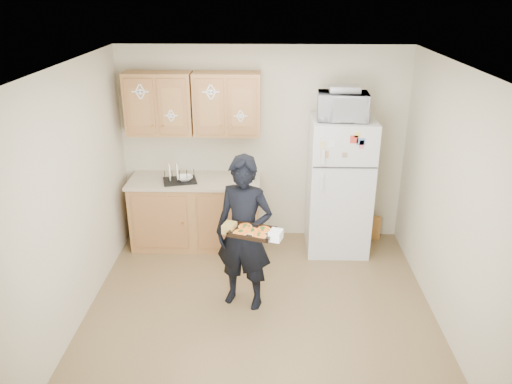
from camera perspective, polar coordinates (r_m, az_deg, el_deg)
floor at (r=5.34m, az=0.44°, el=-13.57°), size 3.60×3.60×0.00m
ceiling at (r=4.36m, az=0.54°, el=14.02°), size 3.60×3.60×0.00m
wall_back at (r=6.40m, az=0.79°, el=5.33°), size 3.60×0.04×2.50m
wall_front at (r=3.15m, az=-0.14°, el=-14.57°), size 3.60×0.04×2.50m
wall_left at (r=5.07m, az=-20.32°, el=-0.91°), size 0.04×3.60×2.50m
wall_right at (r=5.01m, az=21.53°, el=-1.34°), size 0.04×3.60×2.50m
refrigerator at (r=6.24m, az=9.48°, el=0.67°), size 0.75×0.70×1.70m
base_cabinet at (r=6.46m, az=-6.85°, el=-2.45°), size 1.60×0.60×0.86m
countertop at (r=6.28m, az=-7.04°, el=1.26°), size 1.64×0.64×0.04m
upper_cab_left at (r=6.21m, az=-10.99°, el=9.89°), size 0.80×0.33×0.75m
upper_cab_right at (r=6.09m, az=-3.32°, el=10.01°), size 0.80×0.33×0.75m
cereal_box at (r=6.83m, az=13.15°, el=-4.00°), size 0.20×0.07×0.32m
person at (r=5.06m, az=-1.36°, el=-4.79°), size 0.69×0.56×1.64m
baking_tray at (r=4.73m, az=-0.44°, el=-4.64°), size 0.48×0.41×0.04m
pizza_front_left at (r=4.70m, az=-1.81°, el=-4.64°), size 0.14×0.14×0.02m
pizza_front_right at (r=4.64m, az=0.39°, el=-5.00°), size 0.14×0.14×0.02m
pizza_back_left at (r=4.81m, az=-1.23°, el=-3.95°), size 0.14×0.14×0.02m
pizza_back_right at (r=4.75m, az=0.92°, el=-4.28°), size 0.14×0.14×0.02m
pizza_center at (r=4.72m, az=-0.44°, el=-4.46°), size 0.14×0.14×0.02m
microwave at (r=5.89m, az=9.87°, el=9.63°), size 0.59×0.42×0.32m
foil_pan at (r=5.88m, az=10.10°, el=11.54°), size 0.35×0.25×0.07m
dish_rack at (r=6.21m, az=-8.74°, el=1.89°), size 0.46×0.39×0.16m
bowl at (r=6.21m, az=-8.14°, el=1.58°), size 0.23×0.23×0.05m
soap_bottle at (r=6.10m, az=-0.74°, el=2.02°), size 0.12×0.12×0.21m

